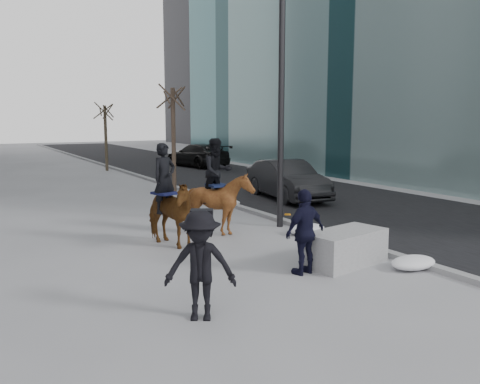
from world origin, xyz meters
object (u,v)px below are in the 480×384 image
planter (345,248)px  car_near (287,180)px  mounted_left (167,208)px  mounted_right (219,197)px

planter → car_near: (4.06, 8.08, 0.39)m
planter → mounted_left: bearing=128.9°
mounted_right → car_near: bearing=39.1°
car_near → mounted_left: mounted_left is taller
planter → mounted_left: 4.44m
planter → mounted_right: bearing=105.4°
car_near → planter: bearing=-108.8°
car_near → mounted_left: (-6.83, -4.66, 0.19)m
mounted_left → mounted_right: (1.69, 0.48, 0.10)m
planter → mounted_right: size_ratio=0.71×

